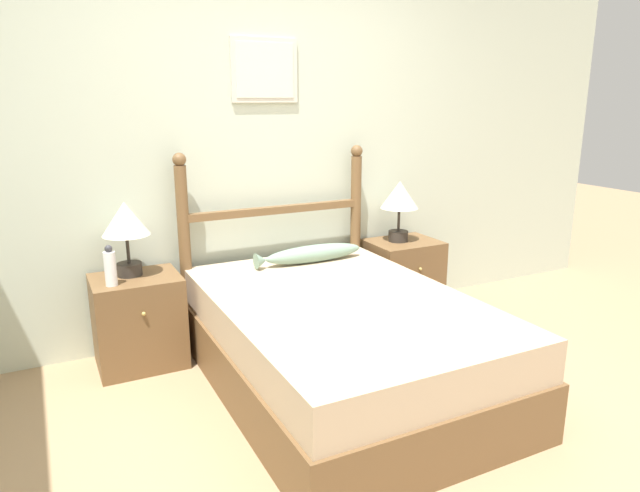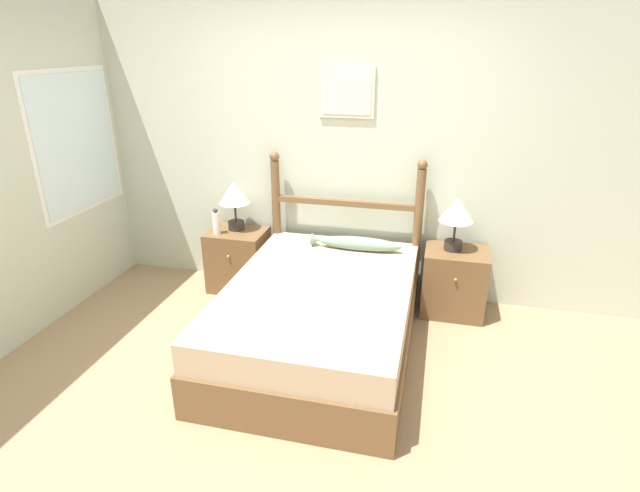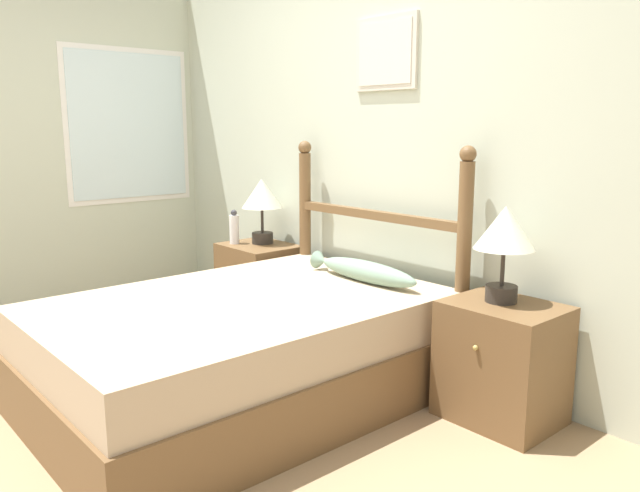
{
  "view_description": "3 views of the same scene",
  "coord_description": "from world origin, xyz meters",
  "px_view_note": "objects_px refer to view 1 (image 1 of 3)",
  "views": [
    {
      "loc": [
        -1.31,
        -1.92,
        1.6
      ],
      "look_at": [
        0.15,
        0.98,
        0.75
      ],
      "focal_mm": 32.0,
      "sensor_mm": 36.0,
      "label": 1
    },
    {
      "loc": [
        0.9,
        -2.45,
        2.15
      ],
      "look_at": [
        0.05,
        1.02,
        0.68
      ],
      "focal_mm": 28.0,
      "sensor_mm": 36.0,
      "label": 2
    },
    {
      "loc": [
        2.61,
        -0.99,
        1.37
      ],
      "look_at": [
        0.17,
        1.14,
        0.74
      ],
      "focal_mm": 35.0,
      "sensor_mm": 36.0,
      "label": 3
    }
  ],
  "objects_px": {
    "bed": "(342,343)",
    "nightstand_left": "(139,321)",
    "table_lamp_left": "(126,224)",
    "table_lamp_right": "(399,199)",
    "fish_pillow": "(311,254)",
    "nightstand_right": "(402,277)",
    "bottle": "(110,267)"
  },
  "relations": [
    {
      "from": "table_lamp_left",
      "to": "table_lamp_right",
      "type": "height_order",
      "value": "same"
    },
    {
      "from": "nightstand_left",
      "to": "bottle",
      "type": "distance_m",
      "value": 0.43
    },
    {
      "from": "nightstand_right",
      "to": "table_lamp_left",
      "type": "xyz_separation_m",
      "value": [
        -1.95,
        0.05,
        0.6
      ]
    },
    {
      "from": "table_lamp_right",
      "to": "table_lamp_left",
      "type": "bearing_deg",
      "value": 179.19
    },
    {
      "from": "bed",
      "to": "nightstand_left",
      "type": "bearing_deg",
      "value": 140.35
    },
    {
      "from": "fish_pillow",
      "to": "bottle",
      "type": "bearing_deg",
      "value": -179.91
    },
    {
      "from": "nightstand_left",
      "to": "bed",
      "type": "bearing_deg",
      "value": -39.65
    },
    {
      "from": "table_lamp_left",
      "to": "nightstand_left",
      "type": "bearing_deg",
      "value": -67.44
    },
    {
      "from": "nightstand_right",
      "to": "fish_pillow",
      "type": "relative_size",
      "value": 0.74
    },
    {
      "from": "nightstand_right",
      "to": "bottle",
      "type": "bearing_deg",
      "value": -177.18
    },
    {
      "from": "bottle",
      "to": "fish_pillow",
      "type": "bearing_deg",
      "value": 0.09
    },
    {
      "from": "bed",
      "to": "table_lamp_left",
      "type": "bearing_deg",
      "value": 139.29
    },
    {
      "from": "nightstand_left",
      "to": "bottle",
      "type": "height_order",
      "value": "bottle"
    },
    {
      "from": "table_lamp_right",
      "to": "bottle",
      "type": "relative_size",
      "value": 1.88
    },
    {
      "from": "bed",
      "to": "nightstand_left",
      "type": "xyz_separation_m",
      "value": [
        -0.97,
        0.8,
        0.02
      ]
    },
    {
      "from": "table_lamp_right",
      "to": "fish_pillow",
      "type": "distance_m",
      "value": 0.84
    },
    {
      "from": "bed",
      "to": "table_lamp_left",
      "type": "distance_m",
      "value": 1.44
    },
    {
      "from": "nightstand_right",
      "to": "bottle",
      "type": "relative_size",
      "value": 2.37
    },
    {
      "from": "table_lamp_right",
      "to": "bottle",
      "type": "xyz_separation_m",
      "value": [
        -2.04,
        -0.12,
        -0.21
      ]
    },
    {
      "from": "fish_pillow",
      "to": "nightstand_left",
      "type": "bearing_deg",
      "value": 174.87
    },
    {
      "from": "bottle",
      "to": "nightstand_left",
      "type": "bearing_deg",
      "value": 35.54
    },
    {
      "from": "nightstand_right",
      "to": "fish_pillow",
      "type": "distance_m",
      "value": 0.88
    },
    {
      "from": "nightstand_left",
      "to": "nightstand_right",
      "type": "distance_m",
      "value": 1.93
    },
    {
      "from": "nightstand_left",
      "to": "table_lamp_right",
      "type": "xyz_separation_m",
      "value": [
        1.9,
        0.02,
        0.6
      ]
    },
    {
      "from": "bed",
      "to": "nightstand_left",
      "type": "relative_size",
      "value": 3.46
    },
    {
      "from": "table_lamp_left",
      "to": "nightstand_right",
      "type": "bearing_deg",
      "value": -1.4
    },
    {
      "from": "table_lamp_left",
      "to": "table_lamp_right",
      "type": "bearing_deg",
      "value": -0.81
    },
    {
      "from": "table_lamp_right",
      "to": "fish_pillow",
      "type": "height_order",
      "value": "table_lamp_right"
    },
    {
      "from": "nightstand_right",
      "to": "fish_pillow",
      "type": "xyz_separation_m",
      "value": [
        -0.82,
        -0.1,
        0.31
      ]
    },
    {
      "from": "table_lamp_left",
      "to": "table_lamp_right",
      "type": "xyz_separation_m",
      "value": [
        1.92,
        -0.03,
        0.0
      ]
    },
    {
      "from": "nightstand_right",
      "to": "fish_pillow",
      "type": "height_order",
      "value": "fish_pillow"
    },
    {
      "from": "table_lamp_right",
      "to": "fish_pillow",
      "type": "bearing_deg",
      "value": -171.22
    }
  ]
}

